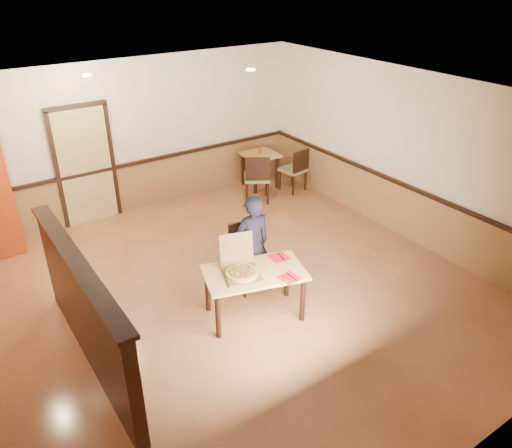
% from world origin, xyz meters
% --- Properties ---
extents(floor, '(7.00, 7.00, 0.00)m').
position_xyz_m(floor, '(0.00, 0.00, 0.00)').
color(floor, '#B67147').
rests_on(floor, ground).
extents(ceiling, '(7.00, 7.00, 0.00)m').
position_xyz_m(ceiling, '(0.00, 0.00, 2.80)').
color(ceiling, black).
rests_on(ceiling, wall_back).
extents(wall_back, '(7.00, 0.00, 7.00)m').
position_xyz_m(wall_back, '(0.00, 3.50, 1.40)').
color(wall_back, '#F4DEBF').
rests_on(wall_back, floor).
extents(wall_right, '(0.00, 7.00, 7.00)m').
position_xyz_m(wall_right, '(3.50, 0.00, 1.40)').
color(wall_right, '#F4DEBF').
rests_on(wall_right, floor).
extents(wainscot_back, '(7.00, 0.04, 0.90)m').
position_xyz_m(wainscot_back, '(0.00, 3.47, 0.45)').
color(wainscot_back, olive).
rests_on(wainscot_back, floor).
extents(chair_rail_back, '(7.00, 0.06, 0.06)m').
position_xyz_m(chair_rail_back, '(0.00, 3.45, 0.92)').
color(chair_rail_back, black).
rests_on(chair_rail_back, wall_back).
extents(wainscot_right, '(0.04, 7.00, 0.90)m').
position_xyz_m(wainscot_right, '(3.47, 0.00, 0.45)').
color(wainscot_right, olive).
rests_on(wainscot_right, floor).
extents(chair_rail_right, '(0.06, 7.00, 0.06)m').
position_xyz_m(chair_rail_right, '(3.45, 0.00, 0.92)').
color(chair_rail_right, black).
rests_on(chair_rail_right, wall_right).
extents(back_door, '(0.90, 0.06, 2.10)m').
position_xyz_m(back_door, '(-0.80, 3.46, 1.05)').
color(back_door, tan).
rests_on(back_door, wall_back).
extents(booth_partition, '(0.20, 3.10, 1.44)m').
position_xyz_m(booth_partition, '(-2.00, -0.20, 0.74)').
color(booth_partition, black).
rests_on(booth_partition, floor).
extents(spot_b, '(0.14, 0.14, 0.02)m').
position_xyz_m(spot_b, '(-0.80, 2.50, 2.78)').
color(spot_b, '#FFEAB2').
rests_on(spot_b, ceiling).
extents(spot_c, '(0.14, 0.14, 0.02)m').
position_xyz_m(spot_c, '(1.40, 1.50, 2.78)').
color(spot_c, '#FFEAB2').
rests_on(spot_c, ceiling).
extents(main_table, '(1.46, 1.08, 0.70)m').
position_xyz_m(main_table, '(0.09, -0.55, 0.59)').
color(main_table, tan).
rests_on(main_table, floor).
extents(diner_chair, '(0.53, 0.53, 0.98)m').
position_xyz_m(diner_chair, '(0.42, 0.11, 0.54)').
color(diner_chair, olive).
rests_on(diner_chair, floor).
extents(side_chair_left, '(0.67, 0.67, 0.99)m').
position_xyz_m(side_chair_left, '(2.14, 2.40, 0.54)').
color(side_chair_left, olive).
rests_on(side_chair_left, floor).
extents(side_chair_right, '(0.52, 0.52, 0.92)m').
position_xyz_m(side_chair_right, '(3.09, 2.39, 0.50)').
color(side_chair_right, olive).
rests_on(side_chair_right, floor).
extents(side_table, '(0.72, 0.72, 0.73)m').
position_xyz_m(side_table, '(2.63, 3.01, 0.55)').
color(side_table, tan).
rests_on(side_table, floor).
extents(diner, '(0.56, 0.39, 1.50)m').
position_xyz_m(diner, '(0.39, -0.04, 0.75)').
color(diner, black).
rests_on(diner, floor).
extents(pizza_box, '(0.58, 0.63, 0.47)m').
position_xyz_m(pizza_box, '(-0.09, -0.50, 0.76)').
color(pizza_box, brown).
rests_on(pizza_box, main_table).
extents(pizza, '(0.45, 0.45, 0.03)m').
position_xyz_m(pizza, '(-0.10, -0.54, 0.74)').
color(pizza, '#EDBE56').
rests_on(pizza, pizza_box).
extents(napkin_near, '(0.27, 0.27, 0.01)m').
position_xyz_m(napkin_near, '(0.37, -0.92, 0.70)').
color(napkin_near, red).
rests_on(napkin_near, main_table).
extents(napkin_far, '(0.25, 0.25, 0.01)m').
position_xyz_m(napkin_far, '(0.55, -0.45, 0.70)').
color(napkin_far, red).
rests_on(napkin_far, main_table).
extents(condiment, '(0.06, 0.06, 0.14)m').
position_xyz_m(condiment, '(2.62, 3.01, 0.80)').
color(condiment, '#924E1A').
rests_on(condiment, side_table).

